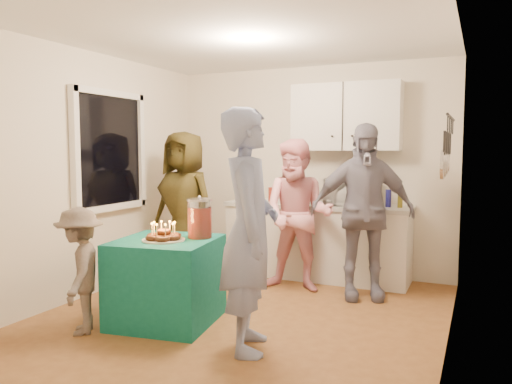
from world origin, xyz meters
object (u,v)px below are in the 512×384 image
at_px(party_table, 167,281).
at_px(woman_back_right, 362,211).
at_px(counter, 317,243).
at_px(microwave, 351,192).
at_px(punch_jar, 200,219).
at_px(man_birthday, 249,230).
at_px(child_near_left, 80,270).
at_px(woman_back_center, 298,215).
at_px(woman_back_left, 184,206).

bearing_deg(party_table, woman_back_right, 45.46).
relative_size(counter, microwave, 3.85).
relative_size(counter, punch_jar, 6.47).
xyz_separation_m(microwave, woman_back_right, (0.27, -0.61, -0.15)).
relative_size(counter, woman_back_right, 1.20).
relative_size(man_birthday, woman_back_right, 1.03).
bearing_deg(party_table, child_near_left, -134.27).
bearing_deg(child_near_left, party_table, 100.88).
bearing_deg(microwave, woman_back_center, -124.57).
bearing_deg(woman_back_right, child_near_left, -156.06).
relative_size(punch_jar, child_near_left, 0.31).
height_order(woman_back_center, woman_back_right, woman_back_right).
height_order(microwave, party_table, microwave).
bearing_deg(party_table, woman_back_center, 63.29).
distance_m(microwave, party_table, 2.48).
xyz_separation_m(microwave, woman_back_center, (-0.44, -0.61, -0.23)).
height_order(punch_jar, child_near_left, punch_jar).
bearing_deg(woman_back_left, counter, 36.13).
distance_m(microwave, woman_back_center, 0.79).
relative_size(counter, man_birthday, 1.16).
height_order(counter, party_table, counter).
distance_m(party_table, punch_jar, 0.63).
bearing_deg(microwave, punch_jar, -115.64).
bearing_deg(woman_back_right, woman_back_center, 158.99).
xyz_separation_m(woman_back_center, child_near_left, (-1.25, -1.99, -0.30)).
height_order(party_table, woman_back_left, woman_back_left).
bearing_deg(counter, woman_back_left, -151.83).
xyz_separation_m(woman_back_right, child_near_left, (-1.96, -2.00, -0.38)).
height_order(man_birthday, woman_back_left, man_birthday).
distance_m(punch_jar, woman_back_left, 1.43).
bearing_deg(party_table, microwave, 60.57).
xyz_separation_m(man_birthday, woman_back_center, (-0.21, 1.70, -0.10)).
xyz_separation_m(party_table, man_birthday, (0.94, -0.24, 0.56)).
distance_m(party_table, man_birthday, 1.12).
xyz_separation_m(microwave, punch_jar, (-0.93, -1.88, -0.14)).
height_order(party_table, woman_back_center, woman_back_center).
relative_size(man_birthday, child_near_left, 1.75).
height_order(microwave, woman_back_center, woman_back_center).
height_order(party_table, man_birthday, man_birthday).
xyz_separation_m(party_table, woman_back_center, (0.74, 1.46, 0.46)).
distance_m(party_table, woman_back_right, 2.13).
distance_m(punch_jar, woman_back_right, 1.76).
height_order(man_birthday, woman_back_center, man_birthday).
xyz_separation_m(counter, child_near_left, (-1.28, -2.61, 0.11)).
distance_m(microwave, woman_back_right, 0.68).
distance_m(woman_back_center, child_near_left, 2.37).
bearing_deg(woman_back_center, woman_back_left, -178.19).
xyz_separation_m(microwave, woman_back_left, (-1.82, -0.75, -0.18)).
height_order(microwave, woman_back_left, woman_back_left).
bearing_deg(counter, woman_back_center, -92.35).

